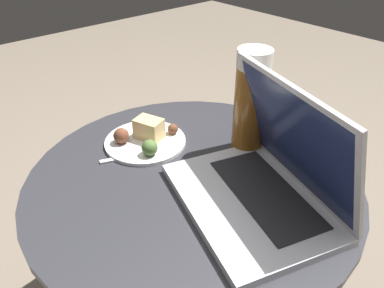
{
  "coord_description": "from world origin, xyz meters",
  "views": [
    {
      "loc": [
        0.49,
        -0.43,
        1.06
      ],
      "look_at": [
        -0.02,
        0.01,
        0.62
      ],
      "focal_mm": 35.0,
      "sensor_mm": 36.0,
      "label": 1
    }
  ],
  "objects": [
    {
      "name": "beer_glass",
      "position": [
        0.01,
        0.17,
        0.67
      ],
      "size": [
        0.08,
        0.08,
        0.25
      ],
      "color": "brown",
      "rests_on": "table"
    },
    {
      "name": "laptop",
      "position": [
        0.15,
        0.05,
        0.6
      ],
      "size": [
        0.4,
        0.34,
        0.25
      ],
      "color": "silver",
      "rests_on": "table"
    },
    {
      "name": "fork",
      "position": [
        -0.13,
        -0.03,
        0.55
      ],
      "size": [
        0.09,
        0.18,
        0.0
      ],
      "color": "silver",
      "rests_on": "table"
    },
    {
      "name": "table",
      "position": [
        0.0,
        0.0,
        0.39
      ],
      "size": [
        0.73,
        0.73,
        0.55
      ],
      "color": "#515156",
      "rests_on": "ground_plane"
    },
    {
      "name": "snack_plate",
      "position": [
        -0.17,
        0.0,
        0.56
      ],
      "size": [
        0.2,
        0.2,
        0.06
      ],
      "color": "white",
      "rests_on": "table"
    }
  ]
}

